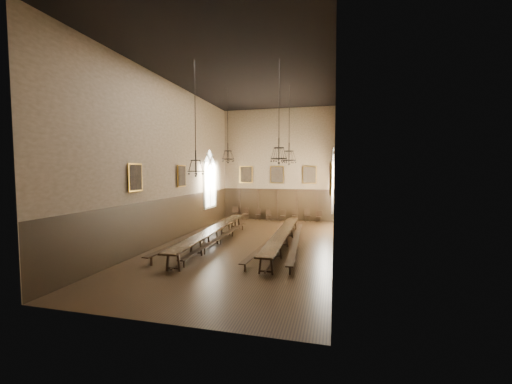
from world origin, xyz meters
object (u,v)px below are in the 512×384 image
at_px(chair_2, 258,217).
at_px(chandelier_front_left, 196,163).
at_px(bench_left_inner, 220,240).
at_px(chair_3, 269,217).
at_px(chair_6, 307,218).
at_px(table_left, 213,236).
at_px(table_right, 283,239).
at_px(chair_5, 295,218).
at_px(chandelier_back_right, 289,155).
at_px(chair_4, 283,218).
at_px(chandelier_back_left, 228,154).
at_px(bench_right_inner, 272,242).
at_px(chandelier_front_right, 279,151).
at_px(chair_7, 319,219).
at_px(bench_left_outer, 204,236).
at_px(bench_right_outer, 296,241).
at_px(chair_1, 246,216).
at_px(chair_0, 235,215).

distance_m(chair_2, chandelier_front_left, 12.09).
bearing_deg(bench_left_inner, chair_3, 84.20).
height_order(chair_3, chair_6, chair_6).
bearing_deg(table_left, table_right, 4.31).
relative_size(chair_5, chandelier_back_right, 0.20).
bearing_deg(chair_4, chandelier_back_left, -102.34).
bearing_deg(chair_4, bench_left_inner, -94.82).
xyz_separation_m(chair_3, chair_4, (1.13, 0.12, -0.01)).
bearing_deg(bench_right_inner, chandelier_front_right, -69.80).
distance_m(bench_left_inner, chair_2, 8.81).
xyz_separation_m(bench_left_inner, chair_7, (4.86, 8.78, 0.01)).
relative_size(bench_left_outer, chair_4, 12.27).
height_order(table_left, chair_6, chair_6).
height_order(chair_2, chandelier_back_right, chandelier_back_right).
bearing_deg(bench_right_outer, chandelier_front_right, -104.13).
bearing_deg(chandelier_back_left, bench_right_inner, -35.50).
distance_m(table_left, table_right, 3.83).
bearing_deg(chair_5, bench_right_inner, -94.99).
relative_size(table_left, chair_3, 11.97).
distance_m(chair_1, chandelier_back_right, 8.75).
xyz_separation_m(chair_1, chandelier_front_left, (0.87, -11.30, 4.10)).
relative_size(bench_left_inner, chandelier_front_right, 2.01).
distance_m(bench_right_outer, chair_7, 8.32).
height_order(chair_0, chair_7, chair_0).
bearing_deg(chandelier_back_right, chair_3, 112.38).
bearing_deg(bench_left_inner, chandelier_front_right, -26.33).
bearing_deg(table_right, chandelier_back_left, 150.99).
bearing_deg(bench_right_inner, chair_1, 114.35).
distance_m(chair_0, chandelier_front_left, 12.14).
bearing_deg(chandelier_front_left, chair_4, 79.02).
distance_m(chair_2, chair_6, 4.01).
distance_m(chair_7, chandelier_back_left, 9.53).
height_order(table_left, chair_3, chair_3).
bearing_deg(chair_0, bench_left_outer, -104.51).
relative_size(chair_5, chandelier_back_left, 0.21).
height_order(chair_4, chair_6, chair_6).
xyz_separation_m(chair_4, chair_6, (1.96, -0.01, 0.04)).
bearing_deg(chair_3, chandelier_front_right, -93.10).
relative_size(chair_4, chandelier_front_left, 0.17).
distance_m(table_right, chandelier_front_right, 4.97).
height_order(table_right, chair_2, chair_2).
bearing_deg(chandelier_front_left, chair_6, 69.89).
bearing_deg(bench_left_inner, chair_2, 90.26).
bearing_deg(table_left, chair_2, 87.35).
bearing_deg(chair_2, chair_6, 3.05).
height_order(chair_0, chandelier_front_right, chandelier_front_right).
xyz_separation_m(bench_left_outer, chandelier_front_right, (4.69, -2.25, 4.61)).
bearing_deg(chandelier_front_left, bench_left_outer, 107.61).
bearing_deg(table_left, chair_6, 63.32).
xyz_separation_m(bench_right_outer, chair_6, (-0.10, 8.34, 0.02)).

